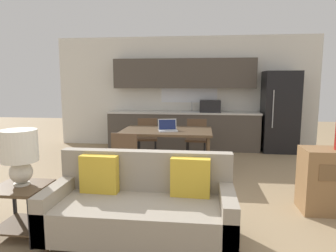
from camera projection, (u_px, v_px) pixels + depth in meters
name	position (u px, v px, depth m)	size (l,w,h in m)	color
ground_plane	(155.00, 238.00, 3.06)	(20.00, 20.00, 0.00)	#9E8460
wall_back	(184.00, 92.00, 7.42)	(6.40, 0.07, 2.70)	silver
kitchen_counter	(184.00, 114.00, 7.20)	(3.58, 0.65, 2.15)	#4C443D
refrigerator	(280.00, 112.00, 6.85)	(0.77, 0.70, 1.84)	black
dining_table	(167.00, 133.00, 5.25)	(1.56, 0.98, 0.76)	brown
couch	(142.00, 206.00, 3.03)	(1.84, 0.80, 0.86)	#3D2D1E
side_table	(21.00, 202.00, 3.08)	(0.52, 0.52, 0.54)	brown
table_lamp	(20.00, 152.00, 3.04)	(0.36, 0.36, 0.58)	silver
dining_chair_far_right	(196.00, 137.00, 6.03)	(0.43, 0.43, 0.85)	brown
dining_chair_far_left	(147.00, 136.00, 6.16)	(0.47, 0.47, 0.85)	brown
dining_chair_near_left	(128.00, 155.00, 4.55)	(0.47, 0.47, 0.85)	brown
laptop	(168.00, 128.00, 5.14)	(0.37, 0.32, 0.20)	#B7BABC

